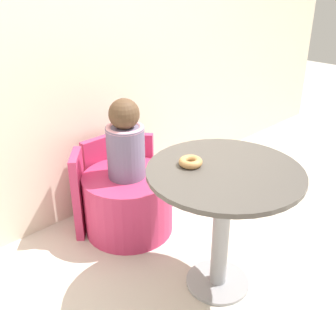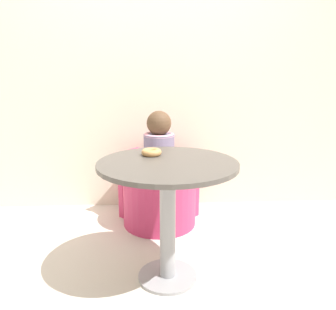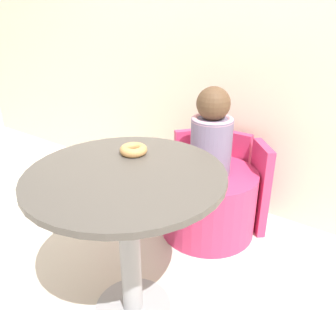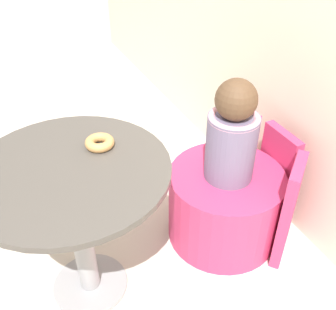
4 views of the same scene
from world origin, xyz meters
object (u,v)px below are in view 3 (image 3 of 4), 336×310
child_figure (212,134)px  donut (134,150)px  tub_chair (208,201)px  round_table (128,208)px

child_figure → donut: child_figure is taller
child_figure → donut: (-0.06, -0.60, 0.09)m
tub_chair → child_figure: child_figure is taller
donut → tub_chair: bearing=84.3°
round_table → tub_chair: bearing=92.1°
tub_chair → donut: bearing=-95.7°
round_table → child_figure: bearing=92.1°
tub_chair → child_figure: 0.44m
child_figure → donut: bearing=-95.7°
tub_chair → donut: 0.80m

